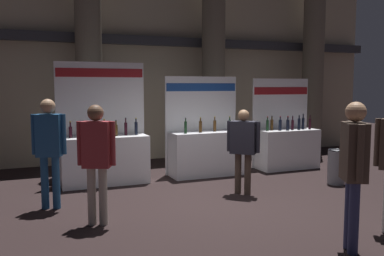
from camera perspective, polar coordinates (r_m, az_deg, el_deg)
The scene contains 10 objects.
ground_plane at distance 7.41m, azimuth 3.90°, elevation -10.06°, with size 28.85×28.85×0.00m, color black.
hall_colonnade at distance 11.30m, azimuth -6.08°, elevation 10.02°, with size 14.42×1.30×5.85m.
exhibitor_booth_0 at distance 8.76m, azimuth -11.96°, elevation -3.54°, with size 1.85×0.72×2.52m.
exhibitor_booth_1 at distance 9.42m, azimuth 2.00°, elevation -2.96°, with size 1.77×0.66×2.24m.
exhibitor_booth_2 at distance 10.46m, azimuth 12.90°, elevation -2.30°, with size 1.60×0.66×2.20m.
trash_bin at distance 9.10m, azimuth 19.28°, elevation -5.06°, with size 0.36×0.36×0.72m.
visitor_0 at distance 6.14m, azimuth -13.03°, elevation -3.52°, with size 0.52×0.34×1.76m.
visitor_1 at distance 5.37m, azimuth 21.39°, elevation -4.35°, with size 0.40×0.51×1.84m.
visitor_3 at distance 7.15m, azimuth -19.09°, elevation -1.97°, with size 0.53×0.35×1.82m.
visitor_6 at distance 7.78m, azimuth 7.07°, elevation -2.10°, with size 0.51×0.50×1.59m.
Camera 1 is at (-3.15, -6.39, 2.03)m, focal length 38.72 mm.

